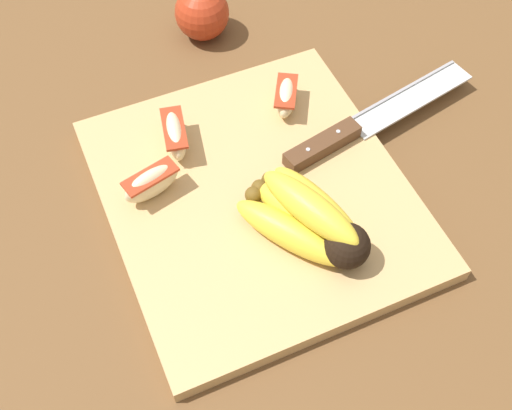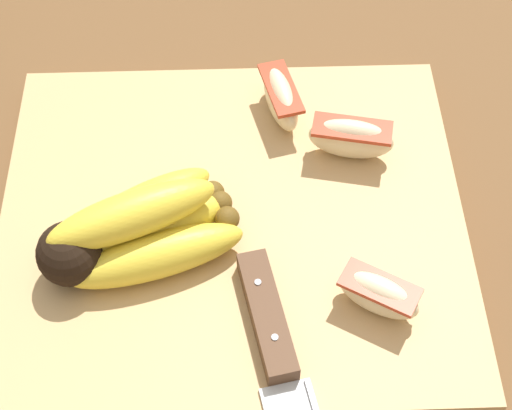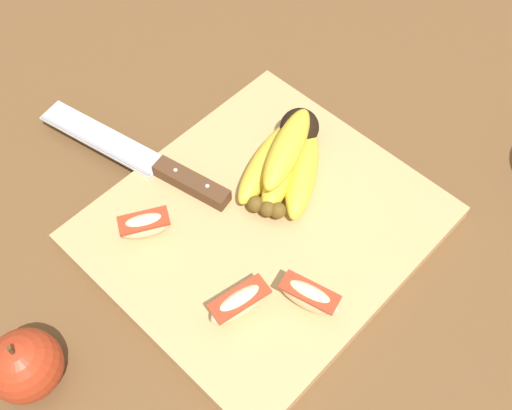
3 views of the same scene
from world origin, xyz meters
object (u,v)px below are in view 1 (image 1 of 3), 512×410
(banana_bunch, at_px, (310,220))
(whole_apple, at_px, (202,13))
(apple_wedge_near, at_px, (152,183))
(apple_wedge_far, at_px, (286,97))
(chefs_knife, at_px, (354,128))
(apple_wedge_middle, at_px, (175,135))

(banana_bunch, relative_size, whole_apple, 1.80)
(apple_wedge_near, bearing_deg, apple_wedge_far, 107.46)
(chefs_knife, height_order, apple_wedge_far, apple_wedge_far)
(banana_bunch, height_order, chefs_knife, banana_bunch)
(apple_wedge_near, distance_m, apple_wedge_far, 0.20)
(apple_wedge_far, bearing_deg, banana_bunch, -17.33)
(banana_bunch, distance_m, apple_wedge_near, 0.18)
(chefs_knife, relative_size, apple_wedge_near, 3.95)
(apple_wedge_near, relative_size, apple_wedge_far, 1.09)
(chefs_knife, relative_size, apple_wedge_far, 4.32)
(whole_apple, bearing_deg, apple_wedge_middle, -29.15)
(chefs_knife, distance_m, whole_apple, 0.27)
(apple_wedge_near, height_order, whole_apple, whole_apple)
(apple_wedge_middle, xyz_separation_m, whole_apple, (-0.19, 0.11, -0.00))
(chefs_knife, bearing_deg, banana_bunch, -46.59)
(apple_wedge_near, bearing_deg, chefs_knife, 87.78)
(apple_wedge_near, xyz_separation_m, apple_wedge_far, (-0.06, 0.19, -0.00))
(whole_apple, bearing_deg, apple_wedge_near, -31.94)
(apple_wedge_middle, height_order, apple_wedge_far, apple_wedge_middle)
(apple_wedge_near, bearing_deg, whole_apple, 148.06)
(apple_wedge_middle, distance_m, apple_wedge_far, 0.14)
(banana_bunch, distance_m, apple_wedge_middle, 0.19)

